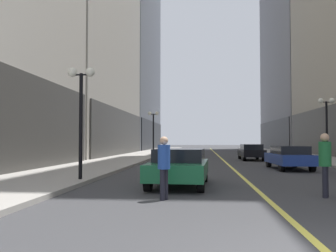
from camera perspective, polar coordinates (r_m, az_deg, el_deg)
ground_plane at (r=40.01m, az=7.79°, el=-4.57°), size 200.00×200.00×0.00m
sidewalk_left at (r=40.48m, az=-3.99°, el=-4.45°), size 4.50×78.00×0.15m
sidewalk_right at (r=41.21m, az=19.36°, el=-4.29°), size 4.50×78.00×0.15m
lane_centre_stripe at (r=40.01m, az=7.79°, el=-4.57°), size 0.16×70.00×0.01m
car_green at (r=13.23m, az=1.79°, el=-6.15°), size 2.12×4.41×1.32m
car_blue at (r=21.81m, az=18.20°, el=-4.52°), size 1.94×4.68×1.32m
car_black at (r=31.38m, az=12.73°, el=-3.86°), size 1.80×4.63×1.32m
pedestrian_in_green_parka at (r=11.40m, az=23.12°, el=-4.82°), size 0.46×0.46×1.83m
pedestrian_in_blue_hoodie at (r=10.10m, az=-0.63°, el=-5.71°), size 0.46×0.46×1.73m
street_lamp_left_near at (r=14.56m, az=-13.30°, el=4.26°), size 1.06×0.36×4.43m
street_lamp_left_far at (r=35.43m, az=-2.28°, el=0.38°), size 1.06×0.36×4.43m
street_lamp_right_mid at (r=26.34m, az=23.32°, el=1.48°), size 1.06×0.36×4.43m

